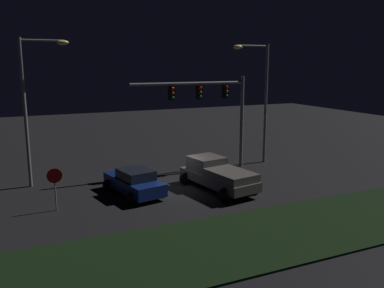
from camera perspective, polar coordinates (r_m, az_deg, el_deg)
ground_plane at (r=25.04m, az=-2.25°, el=-5.93°), size 80.00×80.00×0.00m
grass_median at (r=17.99m, az=8.18°, el=-12.97°), size 24.16×5.62×0.10m
pickup_truck at (r=24.22m, az=3.47°, el=-4.08°), size 3.47×5.65×1.80m
car_sedan at (r=23.53m, az=-8.10°, el=-5.30°), size 3.04×4.67×1.51m
traffic_signal_gantry at (r=27.97m, az=2.78°, el=6.12°), size 8.32×0.56×6.50m
street_lamp_left at (r=25.88m, az=-21.36°, el=6.38°), size 2.83×0.44×8.87m
street_lamp_right at (r=30.41m, az=9.49°, el=7.54°), size 2.95×0.44×8.78m
stop_sign at (r=21.68m, az=-18.73°, el=-4.97°), size 0.76×0.08×2.23m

